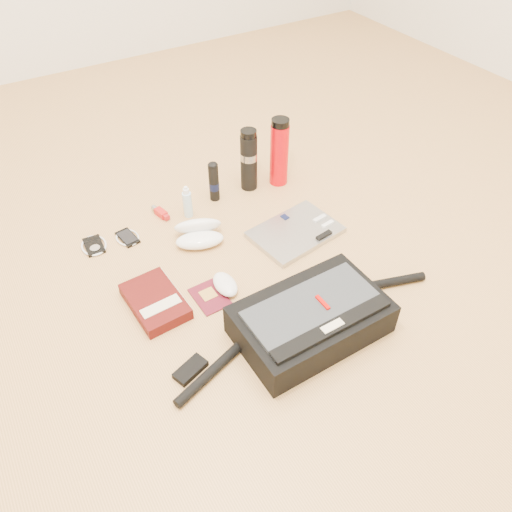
# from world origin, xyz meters

# --- Properties ---
(ground) EXTENTS (4.00, 4.00, 0.00)m
(ground) POSITION_xyz_m (0.00, 0.00, 0.00)
(ground) COLOR tan
(ground) RESTS_ON ground
(messenger_bag) EXTENTS (0.91, 0.28, 0.12)m
(messenger_bag) POSITION_xyz_m (0.01, -0.26, 0.06)
(messenger_bag) COLOR black
(messenger_bag) RESTS_ON ground
(laptop) EXTENTS (0.34, 0.26, 0.03)m
(laptop) POSITION_xyz_m (0.23, 0.13, 0.01)
(laptop) COLOR #A4A3A6
(laptop) RESTS_ON ground
(book) EXTENTS (0.16, 0.24, 0.04)m
(book) POSITION_xyz_m (-0.34, 0.07, 0.02)
(book) COLOR #410A08
(book) RESTS_ON ground
(passport) EXTENTS (0.10, 0.13, 0.01)m
(passport) POSITION_xyz_m (-0.18, 0.02, 0.00)
(passport) COLOR #500D1B
(passport) RESTS_ON ground
(mouse) EXTENTS (0.07, 0.12, 0.04)m
(mouse) POSITION_xyz_m (-0.12, 0.02, 0.02)
(mouse) COLOR white
(mouse) RESTS_ON ground
(sunglasses_case) EXTENTS (0.21, 0.19, 0.10)m
(sunglasses_case) POSITION_xyz_m (-0.08, 0.28, 0.03)
(sunglasses_case) COLOR white
(sunglasses_case) RESTS_ON ground
(ipod) EXTENTS (0.09, 0.11, 0.01)m
(ipod) POSITION_xyz_m (-0.42, 0.44, 0.01)
(ipod) COLOR black
(ipod) RESTS_ON ground
(phone) EXTENTS (0.09, 0.11, 0.01)m
(phone) POSITION_xyz_m (-0.30, 0.42, 0.01)
(phone) COLOR black
(phone) RESTS_ON ground
(inhaler) EXTENTS (0.04, 0.10, 0.03)m
(inhaler) POSITION_xyz_m (-0.15, 0.49, 0.01)
(inhaler) COLOR red
(inhaler) RESTS_ON ground
(spray_bottle) EXTENTS (0.04, 0.04, 0.13)m
(spray_bottle) POSITION_xyz_m (-0.05, 0.43, 0.06)
(spray_bottle) COLOR #B4DAEF
(spray_bottle) RESTS_ON ground
(aerosol_can) EXTENTS (0.05, 0.05, 0.17)m
(aerosol_can) POSITION_xyz_m (0.08, 0.47, 0.08)
(aerosol_can) COLOR black
(aerosol_can) RESTS_ON ground
(thermos_black) EXTENTS (0.09, 0.09, 0.26)m
(thermos_black) POSITION_xyz_m (0.24, 0.47, 0.13)
(thermos_black) COLOR black
(thermos_black) RESTS_ON ground
(thermos_red) EXTENTS (0.09, 0.09, 0.28)m
(thermos_red) POSITION_xyz_m (0.36, 0.44, 0.14)
(thermos_red) COLOR red
(thermos_red) RESTS_ON ground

